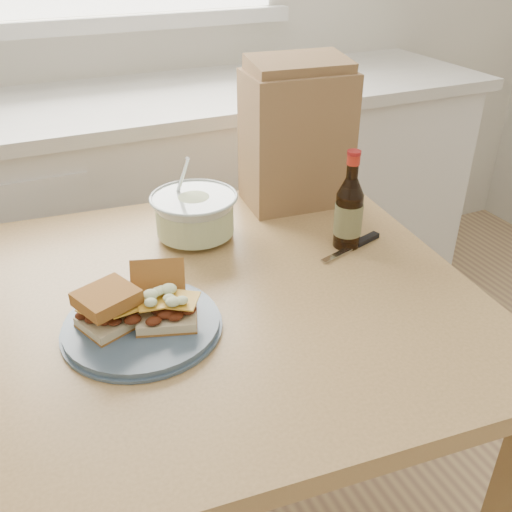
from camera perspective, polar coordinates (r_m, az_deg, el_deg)
name	(u,v)px	position (r m, az deg, el deg)	size (l,w,h in m)	color
cabinet_run	(149,225)	(2.10, -10.61, 3.06)	(2.50, 0.64, 0.94)	silver
dining_table	(238,333)	(1.23, -1.78, -7.74)	(1.02, 1.02, 0.78)	tan
plate	(142,325)	(1.07, -11.32, -6.80)	(0.28, 0.28, 0.02)	#43586D
sandwich_left	(108,308)	(1.04, -14.55, -5.07)	(0.12, 0.12, 0.07)	beige
sandwich_right	(164,300)	(1.06, -9.22, -4.34)	(0.13, 0.17, 0.09)	beige
coleslaw_bowl	(195,217)	(1.33, -6.14, 3.94)	(0.20, 0.20, 0.20)	silver
beer_bottle	(349,212)	(1.29, 9.26, 4.41)	(0.06, 0.06, 0.23)	black
knife	(360,243)	(1.33, 10.35, 1.32)	(0.18, 0.07, 0.01)	silver
paper_bag	(296,140)	(1.47, 4.06, 11.53)	(0.26, 0.17, 0.34)	olive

